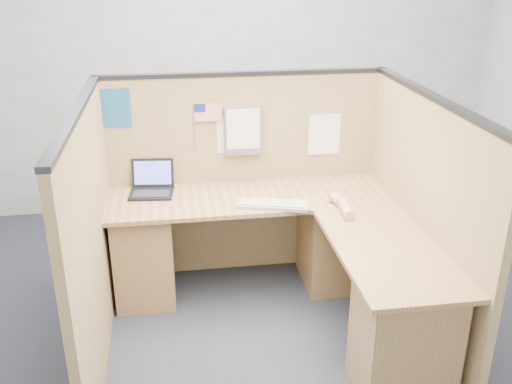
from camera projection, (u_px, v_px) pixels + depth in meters
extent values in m
plane|color=#1F232C|center=(265.00, 343.00, 3.61)|extent=(5.00, 5.00, 0.00)
plane|color=gray|center=(225.00, 60.00, 5.13)|extent=(5.00, 0.00, 5.00)
cube|color=olive|center=(244.00, 177.00, 4.23)|extent=(2.05, 0.05, 1.50)
cube|color=#232328|center=(243.00, 73.00, 3.94)|extent=(2.05, 0.06, 0.03)
cube|color=olive|center=(92.00, 241.00, 3.28)|extent=(0.05, 1.80, 1.50)
cube|color=#232328|center=(76.00, 111.00, 2.98)|extent=(0.06, 1.80, 0.03)
cube|color=olive|center=(422.00, 219.00, 3.55)|extent=(0.05, 1.80, 1.50)
cube|color=#232328|center=(437.00, 98.00, 3.26)|extent=(0.06, 1.80, 0.03)
cube|color=brown|center=(250.00, 198.00, 3.95)|extent=(1.95, 0.60, 0.03)
cube|color=brown|center=(389.00, 251.00, 3.25)|extent=(0.60, 1.15, 0.03)
cube|color=brown|center=(144.00, 252.00, 3.99)|extent=(0.40, 0.50, 0.70)
cube|color=brown|center=(331.00, 239.00, 4.17)|extent=(0.40, 0.50, 0.70)
cube|color=brown|center=(404.00, 338.00, 3.09)|extent=(0.50, 0.40, 0.70)
cube|color=black|center=(151.00, 194.00, 3.96)|extent=(0.32, 0.25, 0.02)
cube|color=black|center=(151.00, 173.00, 4.04)|extent=(0.30, 0.09, 0.20)
cube|color=#434FA6|center=(151.00, 173.00, 4.03)|extent=(0.26, 0.07, 0.16)
cube|color=gray|center=(273.00, 205.00, 3.78)|extent=(0.49, 0.28, 0.02)
cube|color=silver|center=(273.00, 203.00, 3.77)|extent=(0.44, 0.24, 0.01)
ellipsoid|color=silver|center=(336.00, 200.00, 3.83)|extent=(0.11, 0.08, 0.04)
ellipsoid|color=tan|center=(336.00, 197.00, 3.82)|extent=(0.08, 0.10, 0.04)
cylinder|color=tan|center=(339.00, 201.00, 3.78)|extent=(0.06, 0.04, 0.06)
cylinder|color=tan|center=(346.00, 209.00, 3.67)|extent=(0.09, 0.24, 0.07)
cube|color=#1B507F|center=(116.00, 108.00, 3.87)|extent=(0.20, 0.01, 0.27)
cylinder|color=olive|center=(195.00, 128.00, 3.99)|extent=(0.01, 0.01, 0.34)
cube|color=red|center=(208.00, 112.00, 3.96)|extent=(0.20, 0.00, 0.13)
cube|color=navy|center=(200.00, 108.00, 3.94)|extent=(0.08, 0.00, 0.06)
cube|color=slate|center=(243.00, 131.00, 4.04)|extent=(0.27, 0.05, 0.34)
cube|color=white|center=(243.00, 129.00, 4.01)|extent=(0.24, 0.01, 0.29)
cube|color=white|center=(232.00, 135.00, 4.06)|extent=(0.21, 0.00, 0.27)
cube|color=white|center=(324.00, 135.00, 4.17)|extent=(0.24, 0.01, 0.30)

